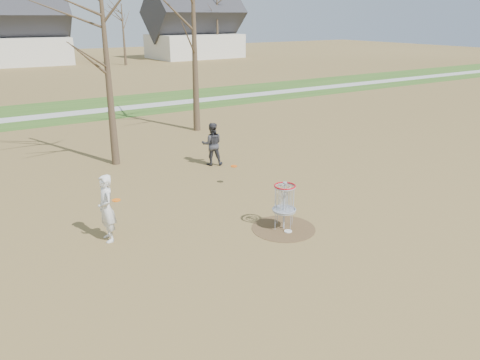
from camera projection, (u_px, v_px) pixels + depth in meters
name	position (u px, v px, depth m)	size (l,w,h in m)	color
ground	(283.00, 229.00, 13.17)	(160.00, 160.00, 0.00)	brown
green_band	(83.00, 109.00, 29.89)	(160.00, 8.00, 0.01)	#2D5119
footpath	(88.00, 112.00, 29.09)	(160.00, 1.50, 0.01)	#9E9E99
dirt_circle	(283.00, 228.00, 13.17)	(1.80, 1.80, 0.01)	#47331E
player_standing	(106.00, 208.00, 12.21)	(0.66, 0.44, 1.82)	silver
player_throwing	(212.00, 144.00, 18.54)	(0.83, 0.65, 1.71)	#323237
disc_grounded	(288.00, 231.00, 12.96)	(0.22, 0.22, 0.02)	white
discs_in_play	(186.00, 180.00, 14.29)	(5.04, 2.23, 0.47)	#DC500B
disc_golf_basket	(284.00, 198.00, 12.87)	(0.64, 0.64, 1.35)	#9EA3AD
bare_trees	(52.00, 20.00, 40.79)	(52.62, 44.98, 9.00)	#382B1E
houses_row	(46.00, 35.00, 56.03)	(56.51, 10.01, 7.26)	silver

